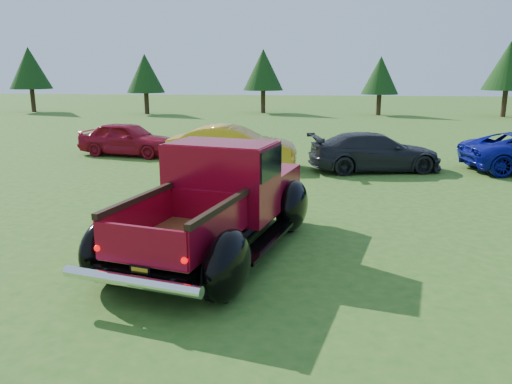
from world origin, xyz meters
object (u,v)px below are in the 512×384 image
Objects in this scene: show_car_red at (128,139)px; tree_mid_right at (380,75)px; tree_west at (145,73)px; tree_mid_left at (263,70)px; tree_east at (509,66)px; show_car_grey at (375,152)px; pickup_truck at (223,198)px; tree_far_west at (30,68)px; show_car_yellow at (233,147)px.

tree_mid_right is at bearing -21.75° from show_car_red.
tree_mid_left is (9.00, 2.00, 0.27)m from tree_west.
tree_west is 0.85× the size of tree_east.
tree_east is at bearing -4.76° from tree_mid_left.
show_car_grey is (-2.92, -22.22, -2.32)m from tree_mid_right.
tree_mid_left is 1.26× the size of show_car_red.
show_car_grey is (6.08, -23.22, -2.73)m from tree_mid_left.
pickup_truck is (2.20, -31.26, -2.40)m from tree_mid_left.
tree_far_west is 30.08m from show_car_yellow.
tree_far_west is at bearing 36.67° from show_car_grey.
tree_west is at bearing -176.82° from tree_mid_right.
tree_west is (10.00, -1.00, -0.41)m from tree_far_west.
tree_mid_left is at bearing 3.07° from show_car_yellow.
tree_mid_right is 22.53m from show_car_grey.
pickup_truck is (-6.80, -30.26, -1.99)m from tree_mid_right.
tree_mid_right reaches higher than show_car_red.
show_car_yellow is at bearing -64.40° from tree_west.
tree_far_west reaches higher than tree_mid_left.
show_car_yellow is (-16.86, -21.67, -2.92)m from tree_east.
tree_mid_left is at bearing 0.75° from show_car_red.
show_car_red is at bearing 65.69° from show_car_yellow.
tree_mid_left is at bearing 107.67° from pickup_truck.
tree_far_west is 1.16× the size of show_car_yellow.
tree_west is 26.15m from show_car_grey.
show_car_red is at bearing 65.44° from show_car_grey.
tree_mid_right is 0.98× the size of show_car_yellow.
tree_far_west is 37.00m from tree_east.
tree_mid_left is 23.35m from show_car_yellow.
pickup_truck is (11.20, -29.26, -2.13)m from tree_west.
pickup_truck is 1.31× the size of show_car_grey.
tree_mid_right is at bearing -19.26° from show_car_yellow.
show_car_yellow is at bearing 77.64° from show_car_grey.
tree_east reaches higher than tree_mid_right.
show_car_red is 0.88× the size of show_car_yellow.
tree_mid_left is 21.51m from show_car_red.
show_car_yellow is (4.64, -2.12, 0.06)m from show_car_red.
tree_mid_left reaches higher than show_car_grey.
tree_far_west is 37.03m from pickup_truck.
show_car_red is (-3.50, -21.05, -2.71)m from tree_mid_left.
tree_mid_right is 9.04m from tree_east.
show_car_yellow is at bearing -87.18° from tree_mid_left.
tree_east is 0.92× the size of pickup_truck.
show_car_grey is at bearing -90.31° from show_car_yellow.
tree_far_west is 25.50m from show_car_red.
show_car_red reaches higher than show_car_grey.
tree_east reaches higher than tree_far_west.
tree_east is (37.00, -0.50, 0.14)m from tree_far_west.
show_car_red is at bearing -73.89° from tree_west.
pickup_truck reaches higher than show_car_yellow.
show_car_grey is at bearing -118.76° from tree_east.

